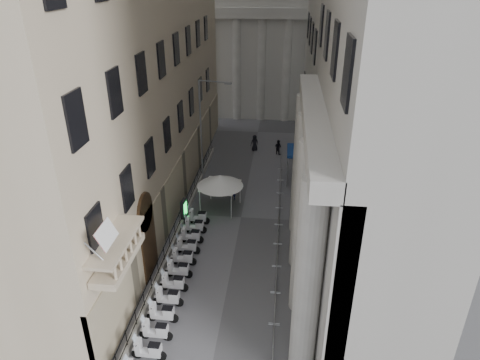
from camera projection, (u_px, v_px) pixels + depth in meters
The scene contains 28 objects.
iron_fence at pixel (183, 222), 32.15m from camera, with size 0.30×28.00×1.40m, color black, non-canonical shape.
blue_awning at pixel (295, 181), 38.48m from camera, with size 1.60×3.00×3.00m, color navy, non-canonical shape.
scooter_1 at pixel (150, 359), 20.92m from camera, with size 0.56×1.40×1.50m, color silver, non-canonical shape.
scooter_2 at pixel (157, 339), 22.03m from camera, with size 0.56×1.40×1.50m, color silver, non-canonical shape.
scooter_3 at pixel (163, 321), 23.14m from camera, with size 0.56×1.40×1.50m, color silver, non-canonical shape.
scooter_4 at pixel (169, 305), 24.25m from camera, with size 0.56×1.40×1.50m, color silver, non-canonical shape.
scooter_5 at pixel (174, 290), 25.36m from camera, with size 0.56×1.40×1.50m, color silver, non-canonical shape.
scooter_6 at pixel (179, 277), 26.47m from camera, with size 0.56×1.40×1.50m, color silver, non-canonical shape.
scooter_7 at pixel (184, 265), 27.58m from camera, with size 0.56×1.40×1.50m, color silver, non-canonical shape.
scooter_8 at pixel (188, 253), 28.69m from camera, with size 0.56×1.40×1.50m, color silver, non-canonical shape.
scooter_9 at pixel (192, 242), 29.80m from camera, with size 0.56×1.40×1.50m, color silver, non-canonical shape.
scooter_10 at pixel (195, 233), 30.91m from camera, with size 0.56×1.40×1.50m, color silver, non-canonical shape.
scooter_11 at pixel (199, 223), 32.02m from camera, with size 0.56×1.40×1.50m, color silver, non-canonical shape.
barrier_1 at pixel (273, 343), 21.83m from camera, with size 0.60×2.40×1.10m, color #B3B6BB, non-canonical shape.
barrier_2 at pixel (275, 308), 24.05m from camera, with size 0.60×2.40×1.10m, color #B3B6BB, non-canonical shape.
barrier_3 at pixel (276, 279), 26.28m from camera, with size 0.60×2.40×1.10m, color #B3B6BB, non-canonical shape.
barrier_4 at pixel (277, 255), 28.51m from camera, with size 0.60×2.40×1.10m, color #B3B6BB, non-canonical shape.
barrier_5 at pixel (278, 234), 30.73m from camera, with size 0.60×2.40×1.10m, color #B3B6BB, non-canonical shape.
barrier_6 at pixel (279, 216), 32.96m from camera, with size 0.60×2.40×1.10m, color #B3B6BB, non-canonical shape.
barrier_7 at pixel (280, 200), 35.19m from camera, with size 0.60×2.40×1.10m, color #B3B6BB, non-canonical shape.
barrier_8 at pixel (280, 187), 37.42m from camera, with size 0.60×2.40×1.10m, color #B3B6BB, non-canonical shape.
barrier_9 at pixel (281, 174), 39.64m from camera, with size 0.60×2.40×1.10m, color #B3B6BB, non-canonical shape.
security_tent at pixel (218, 179), 33.20m from camera, with size 3.59×3.59×2.92m.
street_lamp at pixel (205, 121), 36.61m from camera, with size 2.88×0.78×8.94m.
info_kiosk at pixel (184, 211), 31.89m from camera, with size 0.36×0.88×1.81m.
pedestrian_a at pixel (232, 190), 35.00m from camera, with size 0.65×0.42×1.77m, color #0E0F38.
pedestrian_b at pixel (278, 147), 43.63m from camera, with size 0.75×0.59×1.55m, color black.
pedestrian_c at pixel (255, 143), 44.51m from camera, with size 0.82×0.54×1.69m, color black.
Camera 1 is at (2.86, -8.77, 17.15)m, focal length 32.00 mm.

